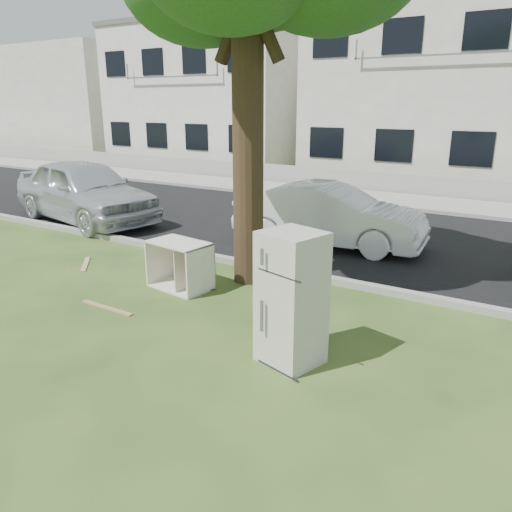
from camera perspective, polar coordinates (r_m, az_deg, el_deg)
The scene contains 16 objects.
ground at distance 7.63m, azimuth -5.63°, elevation -7.18°, with size 120.00×120.00×0.00m, color #2A4C1B.
road at distance 12.66m, azimuth 10.99°, elevation 2.49°, with size 120.00×7.00×0.01m, color black.
kerb_near at distance 9.55m, azimuth 3.27°, elevation -2.05°, with size 120.00×0.18×0.12m, color gray.
kerb_far at distance 15.95m, azimuth 15.62°, elevation 5.14°, with size 120.00×0.18×0.12m, color gray.
sidewalk at distance 17.32m, azimuth 17.00°, elevation 5.95°, with size 120.00×2.80×0.01m, color gray.
low_wall at distance 18.80m, azimuth 18.40°, elevation 7.72°, with size 120.00×0.15×0.70m, color gray.
townhouse_left at distance 28.17m, azimuth -3.75°, elevation 17.85°, with size 10.20×8.16×7.04m.
townhouse_center at distance 23.40m, azimuth 22.25°, elevation 17.34°, with size 11.22×8.16×7.44m.
filler_left at distance 38.32m, azimuth -21.34°, elevation 16.07°, with size 16.00×9.00×6.40m, color silver.
fridge at distance 6.11m, azimuth 4.07°, elevation -4.90°, with size 0.69×0.64×1.68m, color #B3B1A2.
cabinet at distance 8.80m, azimuth -8.68°, elevation -1.02°, with size 1.07×0.67×0.84m, color silver.
plank_a at distance 8.31m, azimuth -16.67°, elevation -5.69°, with size 1.09×0.09×0.02m, color #AB8053.
plank_b at distance 10.64m, azimuth -18.91°, elevation -0.88°, with size 0.94×0.09×0.02m, color tan.
plank_c at distance 9.26m, azimuth -9.98°, elevation -2.84°, with size 0.78×0.09×0.02m, color tan.
car_center at distance 11.40m, azimuth 8.37°, elevation 4.61°, with size 1.48×4.25×1.40m, color white.
car_left at distance 14.46m, azimuth -19.00°, elevation 7.08°, with size 2.00×4.97×1.69m, color #B7BABF.
Camera 1 is at (4.27, -5.50, 3.12)m, focal length 35.00 mm.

